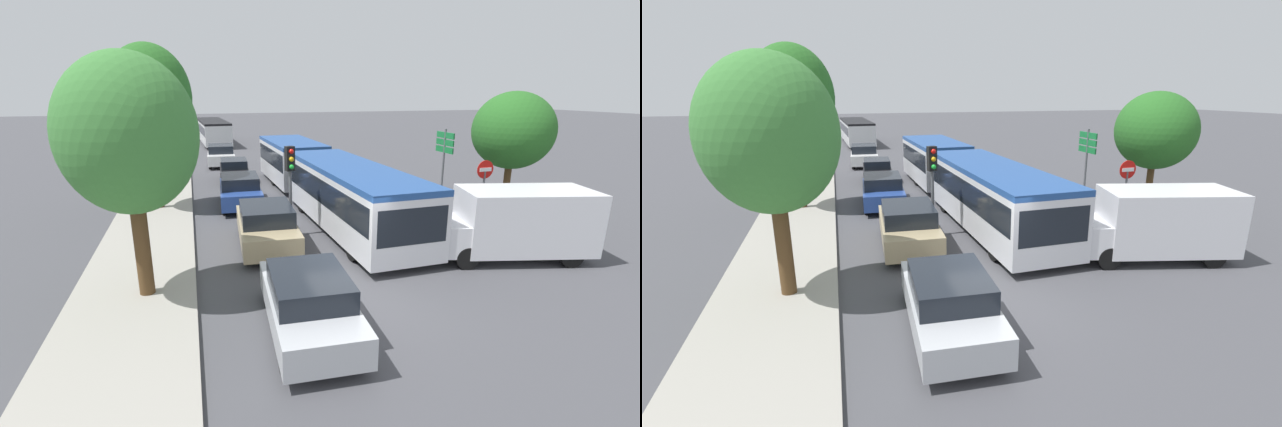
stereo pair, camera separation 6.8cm
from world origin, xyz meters
TOP-DOWN VIEW (x-y plane):
  - ground_plane at (0.00, 0.00)m, footprint 200.00×200.00m
  - kerb_strip_left at (-5.70, 18.52)m, footprint 3.20×47.03m
  - articulated_bus at (1.80, 9.68)m, footprint 3.00×17.26m
  - city_bus_rear at (-1.65, 37.04)m, footprint 3.00×11.29m
  - queued_car_silver at (-1.66, -0.86)m, footprint 2.05×4.32m
  - queued_car_tan at (-1.62, 4.92)m, footprint 2.15×4.54m
  - queued_car_blue at (-1.86, 10.84)m, footprint 2.11×4.44m
  - queued_car_black at (-1.54, 16.86)m, footprint 1.89×3.99m
  - queued_car_white at (-1.88, 22.91)m, footprint 2.14×4.52m
  - white_van at (5.98, 1.55)m, footprint 5.33×3.12m
  - traffic_light at (-0.52, 5.85)m, footprint 0.36×0.39m
  - no_entry_sign at (6.63, 4.19)m, footprint 0.70×0.08m
  - direction_sign_post at (7.68, 8.64)m, footprint 0.10×1.40m
  - tree_left_near at (-5.37, 2.01)m, footprint 3.30×3.30m
  - tree_left_mid at (-5.60, 11.16)m, footprint 3.61×3.61m
  - tree_right_near at (8.68, 5.48)m, footprint 3.24×3.24m

SIDE VIEW (x-z plane):
  - ground_plane at x=0.00m, z-range 0.00..0.00m
  - kerb_strip_left at x=-5.70m, z-range 0.00..0.14m
  - queued_car_black at x=-1.54m, z-range 0.01..1.36m
  - queued_car_silver at x=-1.66m, z-range 0.01..1.48m
  - queued_car_blue at x=-1.86m, z-range 0.01..1.52m
  - queued_car_white at x=-1.88m, z-range 0.01..1.54m
  - queued_car_tan at x=-1.62m, z-range 0.01..1.55m
  - white_van at x=5.98m, z-range 0.09..2.40m
  - city_bus_rear at x=-1.65m, z-range 0.19..2.60m
  - articulated_bus at x=1.80m, z-range 0.20..2.75m
  - no_entry_sign at x=6.63m, z-range 0.47..3.29m
  - traffic_light at x=-0.52m, z-range 0.80..4.20m
  - direction_sign_post at x=7.68m, z-range 0.77..4.37m
  - tree_right_near at x=8.68m, z-range 1.01..6.34m
  - tree_left_near at x=-5.37m, z-range 1.06..7.32m
  - tree_left_mid at x=-5.60m, z-range 1.29..8.60m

